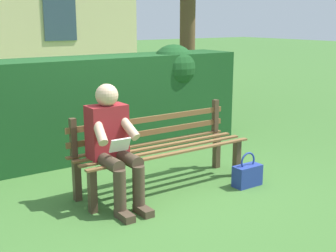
% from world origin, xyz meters
% --- Properties ---
extents(ground, '(60.00, 60.00, 0.00)m').
position_xyz_m(ground, '(0.00, 0.00, 0.00)').
color(ground, '#3D6B2D').
extents(park_bench, '(1.98, 0.52, 0.84)m').
position_xyz_m(park_bench, '(0.00, -0.06, 0.43)').
color(park_bench, '#4C3828').
rests_on(park_bench, ground).
extents(person_seated, '(0.44, 0.73, 1.18)m').
position_xyz_m(person_seated, '(0.64, 0.10, 0.63)').
color(person_seated, maroon).
rests_on(person_seated, ground).
extents(hedge_backdrop, '(4.61, 0.80, 1.43)m').
position_xyz_m(hedge_backdrop, '(0.19, -1.55, 0.69)').
color(hedge_backdrop, '#19471E').
rests_on(hedge_backdrop, ground).
extents(handbag, '(0.32, 0.16, 0.38)m').
position_xyz_m(handbag, '(-0.78, 0.49, 0.13)').
color(handbag, navy).
rests_on(handbag, ground).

